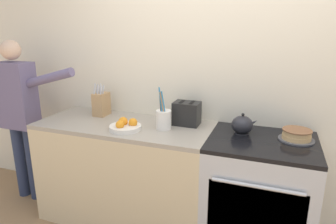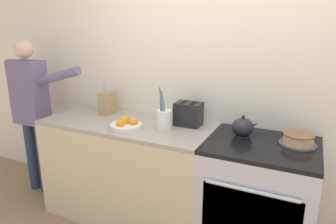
{
  "view_description": "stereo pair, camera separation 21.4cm",
  "coord_description": "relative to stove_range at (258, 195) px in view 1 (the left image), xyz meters",
  "views": [
    {
      "loc": [
        0.43,
        -1.82,
        1.71
      ],
      "look_at": [
        -0.35,
        0.29,
        1.06
      ],
      "focal_mm": 32.0,
      "sensor_mm": 36.0,
      "label": 1
    },
    {
      "loc": [
        0.63,
        -1.74,
        1.71
      ],
      "look_at": [
        -0.35,
        0.29,
        1.06
      ],
      "focal_mm": 32.0,
      "sensor_mm": 36.0,
      "label": 2
    }
  ],
  "objects": [
    {
      "name": "counter_cabinet",
      "position": [
        -1.13,
        0.0,
        -0.0
      ],
      "size": [
        1.49,
        0.65,
        0.91
      ],
      "color": "beige",
      "rests_on": "ground_plane"
    },
    {
      "name": "tea_kettle",
      "position": [
        -0.16,
        0.1,
        0.52
      ],
      "size": [
        0.2,
        0.16,
        0.16
      ],
      "color": "#232328",
      "rests_on": "stove_range"
    },
    {
      "name": "toaster",
      "position": [
        -0.63,
        0.16,
        0.55
      ],
      "size": [
        0.23,
        0.16,
        0.2
      ],
      "color": "black",
      "rests_on": "counter_cabinet"
    },
    {
      "name": "person_baker",
      "position": [
        -2.24,
        -0.04,
        0.49
      ],
      "size": [
        0.92,
        0.2,
        1.59
      ],
      "rotation": [
        0.0,
        0.0,
        0.03
      ],
      "color": "#283351",
      "rests_on": "ground_plane"
    },
    {
      "name": "stove_range",
      "position": [
        0.0,
        0.0,
        0.0
      ],
      "size": [
        0.77,
        0.69,
        0.91
      ],
      "color": "#B7BABF",
      "rests_on": "ground_plane"
    },
    {
      "name": "fruit_bowl",
      "position": [
        -1.05,
        -0.14,
        0.49
      ],
      "size": [
        0.25,
        0.25,
        0.1
      ],
      "color": "silver",
      "rests_on": "counter_cabinet"
    },
    {
      "name": "knife_block",
      "position": [
        -1.45,
        0.15,
        0.56
      ],
      "size": [
        0.11,
        0.15,
        0.3
      ],
      "color": "tan",
      "rests_on": "counter_cabinet"
    },
    {
      "name": "utensil_crock",
      "position": [
        -0.77,
        -0.02,
        0.54
      ],
      "size": [
        0.12,
        0.12,
        0.34
      ],
      "color": "silver",
      "rests_on": "counter_cabinet"
    },
    {
      "name": "layer_cake",
      "position": [
        0.23,
        0.09,
        0.49
      ],
      "size": [
        0.25,
        0.25,
        0.08
      ],
      "color": "#4C4C51",
      "rests_on": "stove_range"
    },
    {
      "name": "wall_back",
      "position": [
        -0.37,
        0.35,
        0.84
      ],
      "size": [
        8.0,
        0.04,
        2.6
      ],
      "color": "silver",
      "rests_on": "ground_plane"
    }
  ]
}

